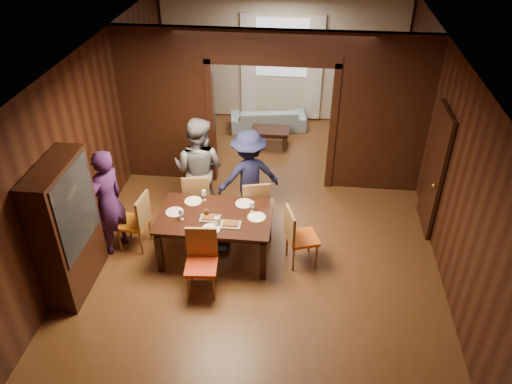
# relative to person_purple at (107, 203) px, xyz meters

# --- Properties ---
(floor) EXTENTS (9.00, 9.00, 0.00)m
(floor) POSITION_rel_person_purple_xyz_m (2.29, 0.67, -0.88)
(floor) COLOR #583618
(floor) RESTS_ON ground
(ceiling) EXTENTS (5.50, 9.00, 0.02)m
(ceiling) POSITION_rel_person_purple_xyz_m (2.29, 0.67, 2.02)
(ceiling) COLOR silver
(ceiling) RESTS_ON room_walls
(room_walls) EXTENTS (5.52, 9.01, 2.90)m
(room_walls) POSITION_rel_person_purple_xyz_m (2.29, 2.55, 0.63)
(room_walls) COLOR black
(room_walls) RESTS_ON floor
(person_purple) EXTENTS (0.64, 0.75, 1.75)m
(person_purple) POSITION_rel_person_purple_xyz_m (0.00, 0.00, 0.00)
(person_purple) COLOR #3E1B51
(person_purple) RESTS_ON floor
(person_grey) EXTENTS (1.03, 0.87, 1.84)m
(person_grey) POSITION_rel_person_purple_xyz_m (1.20, 1.02, 0.05)
(person_grey) COLOR #5C5B62
(person_grey) RESTS_ON floor
(person_navy) EXTENTS (1.20, 0.96, 1.63)m
(person_navy) POSITION_rel_person_purple_xyz_m (2.02, 1.10, -0.06)
(person_navy) COLOR #181A3E
(person_navy) RESTS_ON floor
(sofa) EXTENTS (1.78, 0.94, 0.49)m
(sofa) POSITION_rel_person_purple_xyz_m (2.04, 4.52, -0.63)
(sofa) COLOR #8FAABC
(sofa) RESTS_ON floor
(serving_bowl) EXTENTS (0.28, 0.28, 0.07)m
(serving_bowl) POSITION_rel_person_purple_xyz_m (1.69, 0.14, -0.08)
(serving_bowl) COLOR black
(serving_bowl) RESTS_ON dining_table
(dining_table) EXTENTS (1.70, 1.06, 0.76)m
(dining_table) POSITION_rel_person_purple_xyz_m (1.64, 0.01, -0.50)
(dining_table) COLOR black
(dining_table) RESTS_ON floor
(coffee_table) EXTENTS (0.80, 0.50, 0.40)m
(coffee_table) POSITION_rel_person_purple_xyz_m (2.16, 3.67, -0.68)
(coffee_table) COLOR black
(coffee_table) RESTS_ON floor
(chair_left) EXTENTS (0.49, 0.49, 0.97)m
(chair_left) POSITION_rel_person_purple_xyz_m (0.31, 0.09, -0.39)
(chair_left) COLOR #CC6A13
(chair_left) RESTS_ON floor
(chair_right) EXTENTS (0.56, 0.56, 0.97)m
(chair_right) POSITION_rel_person_purple_xyz_m (2.95, -0.01, -0.39)
(chair_right) COLOR orange
(chair_right) RESTS_ON floor
(chair_far_l) EXTENTS (0.51, 0.51, 0.97)m
(chair_far_l) POSITION_rel_person_purple_xyz_m (1.17, 0.88, -0.39)
(chair_far_l) COLOR orange
(chair_far_l) RESTS_ON floor
(chair_far_r) EXTENTS (0.54, 0.54, 0.97)m
(chair_far_r) POSITION_rel_person_purple_xyz_m (2.15, 0.78, -0.39)
(chair_far_r) COLOR orange
(chair_far_r) RESTS_ON floor
(chair_near) EXTENTS (0.48, 0.48, 0.97)m
(chair_near) POSITION_rel_person_purple_xyz_m (1.57, -0.78, -0.39)
(chair_near) COLOR red
(chair_near) RESTS_ON floor
(hutch) EXTENTS (0.40, 1.20, 2.00)m
(hutch) POSITION_rel_person_purple_xyz_m (-0.24, -0.83, 0.12)
(hutch) COLOR black
(hutch) RESTS_ON floor
(door_right) EXTENTS (0.06, 0.90, 2.10)m
(door_right) POSITION_rel_person_purple_xyz_m (4.99, 1.17, 0.17)
(door_right) COLOR black
(door_right) RESTS_ON floor
(window_far) EXTENTS (1.20, 0.03, 1.30)m
(window_far) POSITION_rel_person_purple_xyz_m (2.29, 5.11, 0.82)
(window_far) COLOR silver
(window_far) RESTS_ON back_wall
(curtain_left) EXTENTS (0.35, 0.06, 2.40)m
(curtain_left) POSITION_rel_person_purple_xyz_m (1.54, 5.07, 0.37)
(curtain_left) COLOR white
(curtain_left) RESTS_ON back_wall
(curtain_right) EXTENTS (0.35, 0.06, 2.40)m
(curtain_right) POSITION_rel_person_purple_xyz_m (3.04, 5.07, 0.37)
(curtain_right) COLOR white
(curtain_right) RESTS_ON back_wall
(plate_left) EXTENTS (0.27, 0.27, 0.01)m
(plate_left) POSITION_rel_person_purple_xyz_m (1.02, 0.02, -0.11)
(plate_left) COLOR silver
(plate_left) RESTS_ON dining_table
(plate_far_l) EXTENTS (0.27, 0.27, 0.01)m
(plate_far_l) POSITION_rel_person_purple_xyz_m (1.24, 0.33, -0.11)
(plate_far_l) COLOR white
(plate_far_l) RESTS_ON dining_table
(plate_far_r) EXTENTS (0.27, 0.27, 0.01)m
(plate_far_r) POSITION_rel_person_purple_xyz_m (2.03, 0.35, -0.11)
(plate_far_r) COLOR white
(plate_far_r) RESTS_ON dining_table
(plate_right) EXTENTS (0.27, 0.27, 0.01)m
(plate_right) POSITION_rel_person_purple_xyz_m (2.26, 0.02, -0.11)
(plate_right) COLOR white
(plate_right) RESTS_ON dining_table
(plate_near) EXTENTS (0.27, 0.27, 0.01)m
(plate_near) POSITION_rel_person_purple_xyz_m (1.64, -0.34, -0.11)
(plate_near) COLOR silver
(plate_near) RESTS_ON dining_table
(platter_a) EXTENTS (0.30, 0.20, 0.04)m
(platter_a) POSITION_rel_person_purple_xyz_m (1.58, -0.08, -0.10)
(platter_a) COLOR gray
(platter_a) RESTS_ON dining_table
(platter_b) EXTENTS (0.30, 0.20, 0.04)m
(platter_b) POSITION_rel_person_purple_xyz_m (1.90, -0.20, -0.10)
(platter_b) COLOR gray
(platter_b) RESTS_ON dining_table
(wineglass_left) EXTENTS (0.08, 0.08, 0.18)m
(wineglass_left) POSITION_rel_person_purple_xyz_m (1.16, -0.14, -0.03)
(wineglass_left) COLOR white
(wineglass_left) RESTS_ON dining_table
(wineglass_far) EXTENTS (0.08, 0.08, 0.18)m
(wineglass_far) POSITION_rel_person_purple_xyz_m (1.40, 0.39, -0.03)
(wineglass_far) COLOR silver
(wineglass_far) RESTS_ON dining_table
(wineglass_right) EXTENTS (0.08, 0.08, 0.18)m
(wineglass_right) POSITION_rel_person_purple_xyz_m (2.18, 0.15, -0.03)
(wineglass_right) COLOR silver
(wineglass_right) RESTS_ON dining_table
(tumbler) EXTENTS (0.07, 0.07, 0.14)m
(tumbler) POSITION_rel_person_purple_xyz_m (1.71, -0.23, -0.05)
(tumbler) COLOR silver
(tumbler) RESTS_ON dining_table
(condiment_jar) EXTENTS (0.08, 0.08, 0.11)m
(condiment_jar) POSITION_rel_person_purple_xyz_m (1.52, -0.01, -0.06)
(condiment_jar) COLOR #4A2811
(condiment_jar) RESTS_ON dining_table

